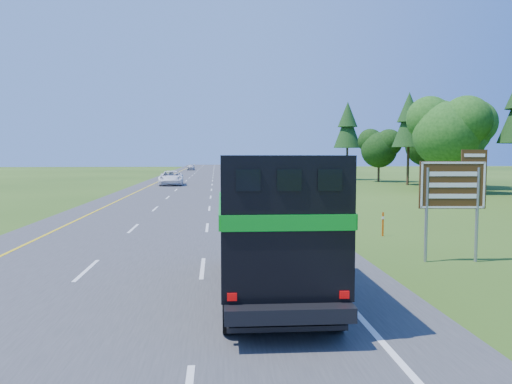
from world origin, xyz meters
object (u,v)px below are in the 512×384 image
Objects in this scene: horse_truck at (270,220)px; white_suv at (171,178)px; far_car at (191,167)px; exit_sign at (454,189)px.

white_suv is at bearing 98.65° from horse_truck.
exit_sign is at bearing -79.49° from far_car.
exit_sign is (6.72, 3.54, 0.52)m from horse_truck.
white_suv is 58.03m from far_car.
white_suv is 1.52× the size of far_car.
far_car is at bearing 102.31° from exit_sign.
horse_truck is 1.35× the size of white_suv.
horse_truck is 106.03m from far_car.
far_car is (-0.49, 58.03, -0.16)m from white_suv.
far_car is 1.05× the size of exit_sign.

